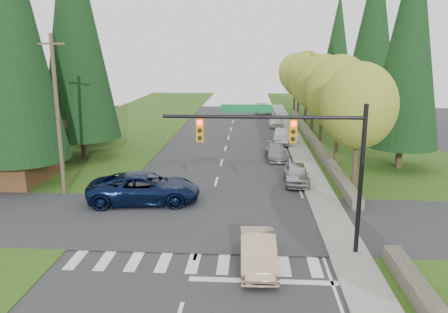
# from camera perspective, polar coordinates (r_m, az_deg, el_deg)

# --- Properties ---
(ground) EXTENTS (120.00, 120.00, 0.00)m
(ground) POSITION_cam_1_polar(r_m,az_deg,el_deg) (16.76, -5.49, -18.61)
(ground) COLOR #28282B
(ground) RESTS_ON ground
(grass_east) EXTENTS (14.00, 110.00, 0.06)m
(grass_east) POSITION_cam_1_polar(r_m,az_deg,el_deg) (36.71, 20.26, -1.39)
(grass_east) COLOR #2B4A13
(grass_east) RESTS_ON ground
(grass_west) EXTENTS (14.00, 110.00, 0.06)m
(grass_west) POSITION_cam_1_polar(r_m,az_deg,el_deg) (38.37, -20.19, -0.77)
(grass_west) COLOR #2B4A13
(grass_west) RESTS_ON ground
(cross_street) EXTENTS (120.00, 8.00, 0.10)m
(cross_street) POSITION_cam_1_polar(r_m,az_deg,el_deg) (23.86, -2.48, -8.44)
(cross_street) COLOR #28282B
(cross_street) RESTS_ON ground
(sidewalk_east) EXTENTS (1.80, 80.00, 0.13)m
(sidewalk_east) POSITION_cam_1_polar(r_m,az_deg,el_deg) (37.35, 10.40, -0.47)
(sidewalk_east) COLOR gray
(sidewalk_east) RESTS_ON ground
(curb_east) EXTENTS (0.20, 80.00, 0.13)m
(curb_east) POSITION_cam_1_polar(r_m,az_deg,el_deg) (37.26, 9.11, -0.45)
(curb_east) COLOR gray
(curb_east) RESTS_ON ground
(stone_wall_north) EXTENTS (0.70, 40.00, 0.70)m
(stone_wall_north) POSITION_cam_1_polar(r_m,az_deg,el_deg) (45.26, 11.40, 2.27)
(stone_wall_north) COLOR #4C4438
(stone_wall_north) RESTS_ON ground
(traffic_signal) EXTENTS (8.70, 0.37, 6.80)m
(traffic_signal) POSITION_cam_1_polar(r_m,az_deg,el_deg) (19.02, 9.45, 1.44)
(traffic_signal) COLOR black
(traffic_signal) RESTS_ON ground
(brown_building) EXTENTS (8.40, 8.40, 5.40)m
(brown_building) POSITION_cam_1_polar(r_m,az_deg,el_deg) (34.32, -26.97, 2.32)
(brown_building) COLOR #4C2D19
(brown_building) RESTS_ON ground
(utility_pole) EXTENTS (1.60, 0.24, 10.00)m
(utility_pole) POSITION_cam_1_polar(r_m,az_deg,el_deg) (28.85, -20.89, 5.10)
(utility_pole) COLOR #473828
(utility_pole) RESTS_ON ground
(decid_tree_0) EXTENTS (4.80, 4.80, 8.37)m
(decid_tree_0) POSITION_cam_1_polar(r_m,az_deg,el_deg) (29.02, 17.22, 6.32)
(decid_tree_0) COLOR #38281C
(decid_tree_0) RESTS_ON ground
(decid_tree_1) EXTENTS (5.20, 5.20, 8.80)m
(decid_tree_1) POSITION_cam_1_polar(r_m,az_deg,el_deg) (35.82, 14.83, 8.03)
(decid_tree_1) COLOR #38281C
(decid_tree_1) RESTS_ON ground
(decid_tree_2) EXTENTS (5.00, 5.00, 8.82)m
(decid_tree_2) POSITION_cam_1_polar(r_m,az_deg,el_deg) (42.65, 12.78, 9.10)
(decid_tree_2) COLOR #38281C
(decid_tree_2) RESTS_ON ground
(decid_tree_3) EXTENTS (5.00, 5.00, 8.55)m
(decid_tree_3) POSITION_cam_1_polar(r_m,az_deg,el_deg) (49.59, 11.62, 9.41)
(decid_tree_3) COLOR #38281C
(decid_tree_3) RESTS_ON ground
(decid_tree_4) EXTENTS (5.40, 5.40, 9.18)m
(decid_tree_4) POSITION_cam_1_polar(r_m,az_deg,el_deg) (56.51, 10.77, 10.30)
(decid_tree_4) COLOR #38281C
(decid_tree_4) RESTS_ON ground
(decid_tree_5) EXTENTS (4.80, 4.80, 8.30)m
(decid_tree_5) POSITION_cam_1_polar(r_m,az_deg,el_deg) (63.46, 9.80, 10.17)
(decid_tree_5) COLOR #38281C
(decid_tree_5) RESTS_ON ground
(decid_tree_6) EXTENTS (5.20, 5.20, 8.86)m
(decid_tree_6) POSITION_cam_1_polar(r_m,az_deg,el_deg) (70.41, 9.29, 10.76)
(decid_tree_6) COLOR #38281C
(decid_tree_6) RESTS_ON ground
(conifer_w_a) EXTENTS (6.12, 6.12, 19.80)m
(conifer_w_a) POSITION_cam_1_polar(r_m,az_deg,el_deg) (32.03, -26.18, 15.52)
(conifer_w_a) COLOR #38281C
(conifer_w_a) RESTS_ON ground
(conifer_w_b) EXTENTS (5.44, 5.44, 17.80)m
(conifer_w_b) POSITION_cam_1_polar(r_m,az_deg,el_deg) (36.94, -27.08, 13.40)
(conifer_w_b) COLOR #38281C
(conifer_w_b) RESTS_ON ground
(conifer_w_c) EXTENTS (6.46, 6.46, 20.80)m
(conifer_w_c) POSITION_cam_1_polar(r_m,az_deg,el_deg) (38.87, -18.95, 16.27)
(conifer_w_c) COLOR #38281C
(conifer_w_c) RESTS_ON ground
(conifer_w_e) EXTENTS (5.78, 5.78, 18.80)m
(conifer_w_e) POSITION_cam_1_polar(r_m,az_deg,el_deg) (45.13, -18.33, 14.54)
(conifer_w_e) COLOR #38281C
(conifer_w_e) RESTS_ON ground
(conifer_e_a) EXTENTS (5.44, 5.44, 17.80)m
(conifer_e_a) POSITION_cam_1_polar(r_m,az_deg,el_deg) (35.96, 23.11, 13.82)
(conifer_e_a) COLOR #38281C
(conifer_e_a) RESTS_ON ground
(conifer_e_b) EXTENTS (6.12, 6.12, 19.80)m
(conifer_e_b) POSITION_cam_1_polar(r_m,az_deg,el_deg) (49.68, 18.94, 14.91)
(conifer_e_b) COLOR #38281C
(conifer_e_b) RESTS_ON ground
(conifer_e_c) EXTENTS (5.10, 5.10, 16.80)m
(conifer_e_c) POSITION_cam_1_polar(r_m,az_deg,el_deg) (63.10, 14.58, 13.34)
(conifer_e_c) COLOR #38281C
(conifer_e_c) RESTS_ON ground
(sedan_champagne) EXTENTS (1.62, 4.27, 1.39)m
(sedan_champagne) POSITION_cam_1_polar(r_m,az_deg,el_deg) (18.88, 4.47, -12.29)
(sedan_champagne) COLOR tan
(sedan_champagne) RESTS_ON ground
(suv_navy) EXTENTS (6.97, 3.86, 1.85)m
(suv_navy) POSITION_cam_1_polar(r_m,az_deg,el_deg) (26.76, -10.35, -4.11)
(suv_navy) COLOR #0A1534
(suv_navy) RESTS_ON ground
(parked_car_a) EXTENTS (1.74, 4.13, 1.39)m
(parked_car_a) POSITION_cam_1_polar(r_m,az_deg,el_deg) (30.70, 9.44, -2.23)
(parked_car_a) COLOR #AEADB2
(parked_car_a) RESTS_ON ground
(parked_car_b) EXTENTS (1.99, 4.45, 1.27)m
(parked_car_b) POSITION_cam_1_polar(r_m,az_deg,el_deg) (37.52, 6.87, 0.61)
(parked_car_b) COLOR gray
(parked_car_b) RESTS_ON ground
(parked_car_c) EXTENTS (2.12, 4.67, 1.49)m
(parked_car_c) POSITION_cam_1_polar(r_m,az_deg,el_deg) (43.95, 7.71, 2.61)
(parked_car_c) COLOR #AEAEB3
(parked_car_c) RESTS_ON ground
(parked_car_d) EXTENTS (1.70, 4.08, 1.38)m
(parked_car_d) POSITION_cam_1_polar(r_m,az_deg,el_deg) (54.06, 6.80, 4.58)
(parked_car_d) COLOR white
(parked_car_d) RESTS_ON ground
(parked_car_e) EXTENTS (2.48, 5.28, 1.49)m
(parked_car_e) POSITION_cam_1_polar(r_m,az_deg,el_deg) (64.47, 5.19, 6.09)
(parked_car_e) COLOR #9A9A9E
(parked_car_e) RESTS_ON ground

